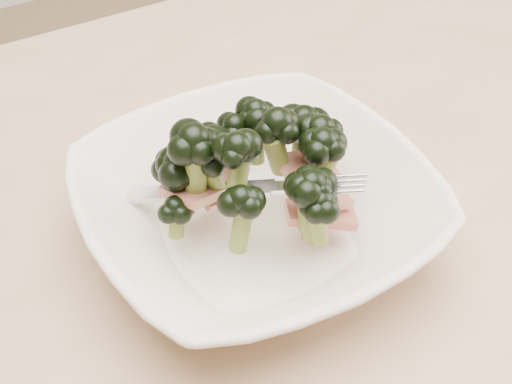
{
  "coord_description": "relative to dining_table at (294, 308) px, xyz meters",
  "views": [
    {
      "loc": [
        -0.23,
        -0.32,
        1.15
      ],
      "look_at": [
        -0.04,
        0.01,
        0.8
      ],
      "focal_mm": 50.0,
      "sensor_mm": 36.0,
      "label": 1
    }
  ],
  "objects": [
    {
      "name": "dining_table",
      "position": [
        0.0,
        0.0,
        0.0
      ],
      "size": [
        1.2,
        0.8,
        0.75
      ],
      "color": "tan",
      "rests_on": "ground"
    },
    {
      "name": "broccoli_dish",
      "position": [
        -0.03,
        0.01,
        0.14
      ],
      "size": [
        0.26,
        0.26,
        0.12
      ],
      "color": "beige",
      "rests_on": "dining_table"
    }
  ]
}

